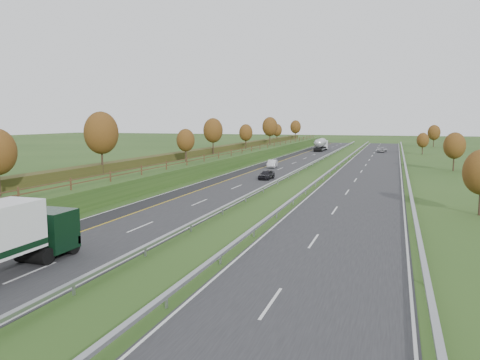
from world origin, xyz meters
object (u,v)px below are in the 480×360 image
(road_tanker, at_px, (321,144))
(car_oncoming, at_px, (382,150))
(car_silver_mid, at_px, (272,164))
(car_dark_near, at_px, (267,175))
(car_small_far, at_px, (320,146))

(road_tanker, distance_m, car_oncoming, 16.71)
(road_tanker, bearing_deg, car_silver_mid, -91.33)
(road_tanker, distance_m, car_dark_near, 66.87)
(road_tanker, bearing_deg, car_small_far, 99.14)
(car_silver_mid, relative_size, car_oncoming, 0.90)
(car_dark_near, bearing_deg, car_oncoming, 81.02)
(car_dark_near, distance_m, car_silver_mid, 17.14)
(road_tanker, height_order, car_small_far, road_tanker)
(car_dark_near, bearing_deg, car_silver_mid, 105.00)
(road_tanker, relative_size, car_dark_near, 2.82)
(road_tanker, relative_size, car_silver_mid, 2.67)
(car_dark_near, bearing_deg, road_tanker, 95.31)
(road_tanker, relative_size, car_oncoming, 2.41)
(road_tanker, xyz_separation_m, car_silver_mid, (-1.16, -50.03, -1.13))
(car_dark_near, xyz_separation_m, car_small_far, (-3.93, 76.88, 0.06))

